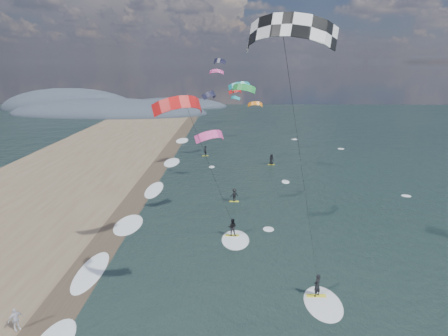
{
  "coord_description": "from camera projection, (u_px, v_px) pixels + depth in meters",
  "views": [
    {
      "loc": [
        -0.39,
        -20.34,
        16.17
      ],
      "look_at": [
        -1.0,
        12.0,
        7.0
      ],
      "focal_mm": 30.0,
      "sensor_mm": 36.0,
      "label": 1
    }
  ],
  "objects": [
    {
      "name": "beach_walker",
      "position": [
        15.0,
        319.0,
        23.24
      ],
      "size": [
        0.82,
        0.94,
        1.52
      ],
      "primitive_type": "imported",
      "rotation": [
        0.0,
        0.0,
        0.95
      ],
      "color": "silver",
      "rests_on": "ground"
    },
    {
      "name": "wet_sand_strip",
      "position": [
        102.0,
        248.0,
        33.81
      ],
      "size": [
        3.0,
        240.0,
        0.0
      ],
      "primitive_type": "cube",
      "color": "#382D23",
      "rests_on": "ground"
    },
    {
      "name": "far_kitesurfers",
      "position": [
        241.0,
        169.0,
        55.42
      ],
      "size": [
        12.32,
        23.53,
        1.84
      ],
      "color": "yellow",
      "rests_on": "ground"
    },
    {
      "name": "kitesurfer_near_a",
      "position": [
        293.0,
        102.0,
        18.19
      ],
      "size": [
        7.89,
        9.03,
        18.62
      ],
      "color": "yellow",
      "rests_on": "ground"
    },
    {
      "name": "shoreline_surf",
      "position": [
        129.0,
        226.0,
        38.35
      ],
      "size": [
        2.4,
        79.4,
        0.11
      ],
      "color": "white",
      "rests_on": "ground"
    },
    {
      "name": "coastal_hills",
      "position": [
        102.0,
        111.0,
        128.54
      ],
      "size": [
        80.0,
        41.0,
        15.0
      ],
      "color": "#3D4756",
      "rests_on": "ground"
    },
    {
      "name": "ground",
      "position": [
        236.0,
        324.0,
        23.97
      ],
      "size": [
        260.0,
        260.0,
        0.0
      ],
      "primitive_type": "plane",
      "color": "black",
      "rests_on": "ground"
    },
    {
      "name": "kitesurfer_near_b",
      "position": [
        203.0,
        151.0,
        29.46
      ],
      "size": [
        7.15,
        9.06,
        14.43
      ],
      "color": "yellow",
      "rests_on": "ground"
    },
    {
      "name": "bg_kite_field",
      "position": [
        232.0,
        89.0,
        69.94
      ],
      "size": [
        11.96,
        67.78,
        10.56
      ],
      "color": "#D83F8C",
      "rests_on": "ground"
    }
  ]
}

